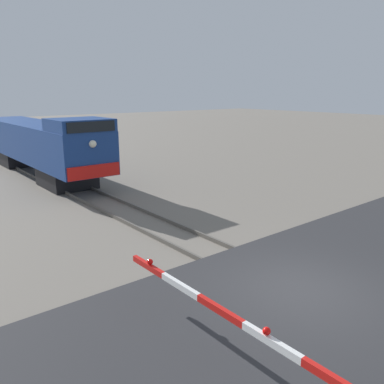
{
  "coord_description": "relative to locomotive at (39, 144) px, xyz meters",
  "views": [
    {
      "loc": [
        -8.07,
        -5.48,
        5.15
      ],
      "look_at": [
        -0.8,
        3.5,
        2.19
      ],
      "focal_mm": 37.03,
      "sensor_mm": 36.0,
      "label": 1
    }
  ],
  "objects": [
    {
      "name": "rail_track_right",
      "position": [
        0.72,
        -19.61,
        -1.89
      ],
      "size": [
        0.08,
        80.0,
        0.15
      ],
      "primitive_type": "cube",
      "color": "#59544C",
      "rests_on": "ground_plane"
    },
    {
      "name": "rail_track_left",
      "position": [
        -0.72,
        -19.61,
        -1.89
      ],
      "size": [
        0.08,
        80.0,
        0.15
      ],
      "primitive_type": "cube",
      "color": "#59544C",
      "rests_on": "ground_plane"
    },
    {
      "name": "locomotive",
      "position": [
        0.0,
        0.0,
        0.0
      ],
      "size": [
        2.82,
        16.01,
        3.83
      ],
      "color": "black",
      "rests_on": "ground_plane"
    },
    {
      "name": "ground_plane",
      "position": [
        0.0,
        -19.61,
        -1.97
      ],
      "size": [
        160.0,
        160.0,
        0.0
      ],
      "primitive_type": "plane",
      "color": "slate"
    },
    {
      "name": "road_surface",
      "position": [
        0.0,
        -19.61,
        -1.89
      ],
      "size": [
        36.0,
        6.2,
        0.15
      ],
      "primitive_type": "cube",
      "color": "#2D2D30",
      "rests_on": "ground_plane"
    }
  ]
}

